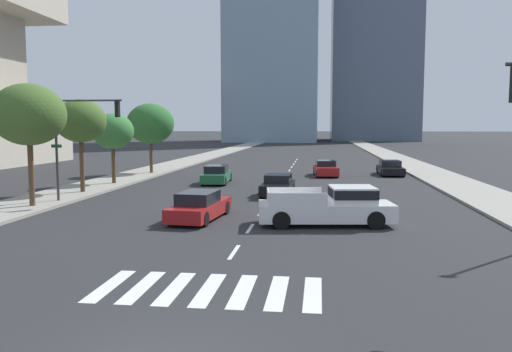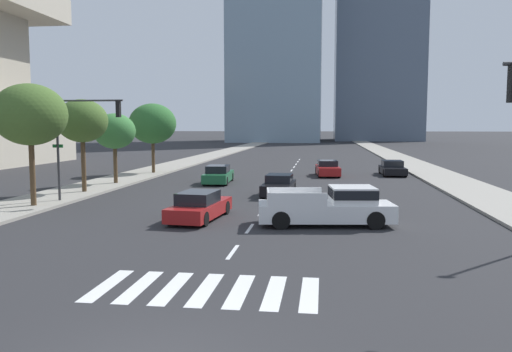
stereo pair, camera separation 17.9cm
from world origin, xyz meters
name	(u,v)px [view 1 (the left image)]	position (x,y,z in m)	size (l,w,h in m)	color
sidewalk_east	(455,184)	(12.67, 30.00, 0.07)	(4.00, 260.00, 0.15)	gray
sidewalk_west	(121,179)	(-12.67, 30.00, 0.07)	(4.00, 260.00, 0.15)	gray
crosswalk_near	(209,289)	(0.00, 4.43, 0.00)	(5.85, 2.77, 0.01)	silver
lane_divider_center	(284,179)	(0.00, 32.43, 0.00)	(0.14, 50.00, 0.01)	silver
pickup_truck	(332,206)	(3.40, 13.60, 0.81)	(5.93, 2.73, 1.67)	silver
sedan_black_0	(390,168)	(8.95, 36.95, 0.58)	(1.95, 4.64, 1.26)	black
sedan_black_1	(278,186)	(0.33, 22.63, 0.60)	(1.91, 4.31, 1.29)	black
sedan_red_2	(326,169)	(3.37, 35.45, 0.61)	(2.17, 4.45, 1.32)	maroon
sedan_green_3	(217,175)	(-4.73, 28.81, 0.61)	(2.01, 4.87, 1.34)	#1E6038
sedan_red_4	(199,207)	(-2.56, 14.16, 0.60)	(2.17, 4.77, 1.30)	maroon
traffic_signal_far	(80,128)	(-10.08, 18.08, 4.14)	(4.09, 0.28, 5.86)	#333335
street_tree_nearest	(29,115)	(-11.87, 16.18, 4.81)	(3.70, 3.70, 6.25)	#4C3823
street_tree_second	(81,121)	(-11.87, 21.84, 4.54)	(3.14, 3.14, 5.75)	#4C3823
street_tree_third	(113,131)	(-11.87, 26.75, 3.86)	(2.98, 2.98, 5.00)	#4C3823
street_tree_fourth	(150,124)	(-11.87, 35.02, 4.44)	(4.12, 4.12, 6.05)	#4C3823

